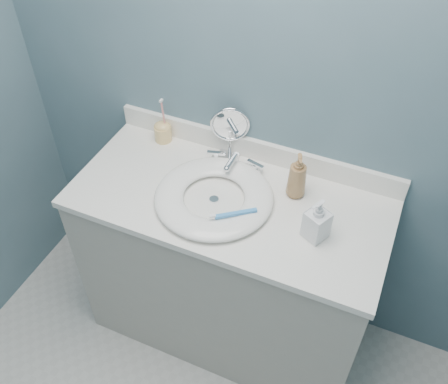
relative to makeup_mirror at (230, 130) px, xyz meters
The scene contains 12 objects.
back_wall 0.22m from the makeup_mirror, 19.18° to the left, with size 2.20×0.02×2.40m, color slate.
vanity_cabinet 0.64m from the makeup_mirror, 67.26° to the right, with size 1.20×0.55×0.85m, color #A29E94.
countertop 0.30m from the makeup_mirror, 67.26° to the right, with size 1.22×0.57×0.03m, color white.
backsplash 0.13m from the makeup_mirror, 12.88° to the left, with size 1.22×0.02×0.09m, color white.
basin 0.30m from the makeup_mirror, 79.39° to the right, with size 0.45×0.45×0.04m, color white, non-canonical shape.
drain 0.30m from the makeup_mirror, 79.39° to the right, with size 0.04×0.04×0.01m, color silver.
faucet 0.13m from the makeup_mirror, 55.29° to the right, with size 0.25×0.13×0.07m.
makeup_mirror is the anchor object (origin of this frame).
soap_bottle_amber 0.34m from the makeup_mirror, 19.75° to the right, with size 0.07×0.07×0.19m, color olive.
soap_bottle_clear 0.53m from the makeup_mirror, 32.60° to the right, with size 0.08×0.08×0.17m, color silver.
toothbrush_holder 0.31m from the makeup_mirror, behind, with size 0.07×0.07×0.21m.
toothbrush_lying 0.39m from the makeup_mirror, 64.62° to the right, with size 0.15×0.12×0.02m.
Camera 1 is at (0.52, -0.25, 2.22)m, focal length 40.00 mm.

